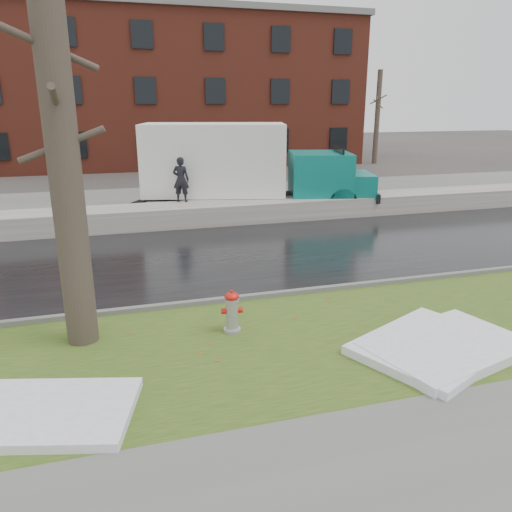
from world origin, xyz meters
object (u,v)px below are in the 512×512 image
object	(u,v)px
tree	(62,149)
worker	(181,180)
box_truck	(242,166)
fire_hydrant	(232,310)

from	to	relation	value
tree	worker	distance (m)	10.11
tree	box_truck	size ratio (longest dim) A/B	0.65
fire_hydrant	worker	size ratio (longest dim) A/B	0.51
worker	box_truck	bearing A→B (deg)	-136.89
fire_hydrant	worker	xyz separation A→B (m)	(0.47, 9.81, 1.08)
fire_hydrant	box_truck	bearing A→B (deg)	79.00
box_truck	worker	world-z (taller)	box_truck
tree	box_truck	distance (m)	11.99
fire_hydrant	worker	distance (m)	9.88
box_truck	tree	bearing A→B (deg)	-104.84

